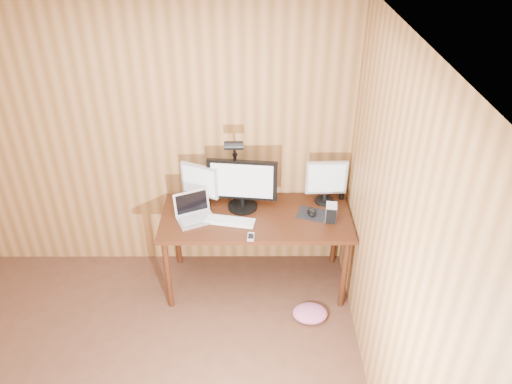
{
  "coord_description": "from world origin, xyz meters",
  "views": [
    {
      "loc": [
        0.92,
        -1.81,
        3.18
      ],
      "look_at": [
        0.93,
        1.58,
        1.02
      ],
      "focal_mm": 35.0,
      "sensor_mm": 36.0,
      "label": 1
    }
  ],
  "objects_px": {
    "desk": "(256,222)",
    "keyboard": "(229,221)",
    "hard_drive": "(331,213)",
    "speaker": "(341,193)",
    "monitor_center": "(242,184)",
    "mouse": "(312,212)",
    "laptop": "(194,212)",
    "monitor_right": "(326,181)",
    "desk_lamp": "(235,161)",
    "monitor_left": "(200,184)",
    "phone": "(251,237)"
  },
  "relations": [
    {
      "from": "laptop",
      "to": "monitor_center",
      "type": "bearing_deg",
      "value": -3.62
    },
    {
      "from": "desk_lamp",
      "to": "laptop",
      "type": "bearing_deg",
      "value": -131.39
    },
    {
      "from": "desk",
      "to": "keyboard",
      "type": "relative_size",
      "value": 3.65
    },
    {
      "from": "desk",
      "to": "mouse",
      "type": "xyz_separation_m",
      "value": [
        0.47,
        -0.05,
        0.15
      ]
    },
    {
      "from": "laptop",
      "to": "desk_lamp",
      "type": "relative_size",
      "value": 0.55
    },
    {
      "from": "desk",
      "to": "hard_drive",
      "type": "xyz_separation_m",
      "value": [
        0.62,
        -0.13,
        0.19
      ]
    },
    {
      "from": "keyboard",
      "to": "mouse",
      "type": "relative_size",
      "value": 3.73
    },
    {
      "from": "keyboard",
      "to": "desk_lamp",
      "type": "distance_m",
      "value": 0.5
    },
    {
      "from": "monitor_center",
      "to": "mouse",
      "type": "xyz_separation_m",
      "value": [
        0.59,
        -0.11,
        -0.22
      ]
    },
    {
      "from": "hard_drive",
      "to": "speaker",
      "type": "relative_size",
      "value": 1.31
    },
    {
      "from": "monitor_center",
      "to": "speaker",
      "type": "height_order",
      "value": "monitor_center"
    },
    {
      "from": "desk",
      "to": "keyboard",
      "type": "height_order",
      "value": "keyboard"
    },
    {
      "from": "mouse",
      "to": "speaker",
      "type": "bearing_deg",
      "value": 68.91
    },
    {
      "from": "phone",
      "to": "speaker",
      "type": "height_order",
      "value": "speaker"
    },
    {
      "from": "desk",
      "to": "keyboard",
      "type": "bearing_deg",
      "value": -144.12
    },
    {
      "from": "desk",
      "to": "mouse",
      "type": "relative_size",
      "value": 13.64
    },
    {
      "from": "monitor_right",
      "to": "keyboard",
      "type": "bearing_deg",
      "value": -161.83
    },
    {
      "from": "monitor_right",
      "to": "speaker",
      "type": "relative_size",
      "value": 3.71
    },
    {
      "from": "desk",
      "to": "monitor_center",
      "type": "height_order",
      "value": "monitor_center"
    },
    {
      "from": "monitor_left",
      "to": "phone",
      "type": "height_order",
      "value": "monitor_left"
    },
    {
      "from": "desk",
      "to": "monitor_left",
      "type": "height_order",
      "value": "monitor_left"
    },
    {
      "from": "desk_lamp",
      "to": "phone",
      "type": "bearing_deg",
      "value": -59.29
    },
    {
      "from": "monitor_right",
      "to": "desk_lamp",
      "type": "height_order",
      "value": "desk_lamp"
    },
    {
      "from": "desk",
      "to": "laptop",
      "type": "height_order",
      "value": "laptop"
    },
    {
      "from": "monitor_right",
      "to": "desk",
      "type": "bearing_deg",
      "value": -168.79
    },
    {
      "from": "monitor_right",
      "to": "hard_drive",
      "type": "xyz_separation_m",
      "value": [
        0.02,
        -0.27,
        -0.14
      ]
    },
    {
      "from": "desk",
      "to": "hard_drive",
      "type": "bearing_deg",
      "value": -11.78
    },
    {
      "from": "speaker",
      "to": "desk_lamp",
      "type": "height_order",
      "value": "desk_lamp"
    },
    {
      "from": "hard_drive",
      "to": "phone",
      "type": "height_order",
      "value": "hard_drive"
    },
    {
      "from": "monitor_left",
      "to": "desk",
      "type": "bearing_deg",
      "value": 10.9
    },
    {
      "from": "monitor_center",
      "to": "phone",
      "type": "relative_size",
      "value": 5.41
    },
    {
      "from": "monitor_left",
      "to": "hard_drive",
      "type": "height_order",
      "value": "monitor_left"
    },
    {
      "from": "phone",
      "to": "desk",
      "type": "bearing_deg",
      "value": 86.84
    },
    {
      "from": "monitor_left",
      "to": "laptop",
      "type": "height_order",
      "value": "monitor_left"
    },
    {
      "from": "desk",
      "to": "monitor_right",
      "type": "bearing_deg",
      "value": 12.95
    },
    {
      "from": "monitor_center",
      "to": "monitor_right",
      "type": "xyz_separation_m",
      "value": [
        0.72,
        0.08,
        -0.03
      ]
    },
    {
      "from": "monitor_right",
      "to": "mouse",
      "type": "distance_m",
      "value": 0.3
    },
    {
      "from": "speaker",
      "to": "desk_lamp",
      "type": "relative_size",
      "value": 0.16
    },
    {
      "from": "laptop",
      "to": "desk",
      "type": "bearing_deg",
      "value": -13.73
    },
    {
      "from": "mouse",
      "to": "desk_lamp",
      "type": "xyz_separation_m",
      "value": [
        -0.65,
        0.18,
        0.39
      ]
    },
    {
      "from": "desk",
      "to": "phone",
      "type": "height_order",
      "value": "phone"
    },
    {
      "from": "hard_drive",
      "to": "monitor_left",
      "type": "bearing_deg",
      "value": 175.65
    },
    {
      "from": "phone",
      "to": "speaker",
      "type": "distance_m",
      "value": 0.98
    },
    {
      "from": "mouse",
      "to": "hard_drive",
      "type": "relative_size",
      "value": 0.83
    },
    {
      "from": "laptop",
      "to": "hard_drive",
      "type": "relative_size",
      "value": 2.61
    },
    {
      "from": "keyboard",
      "to": "desk_lamp",
      "type": "relative_size",
      "value": 0.65
    },
    {
      "from": "mouse",
      "to": "phone",
      "type": "xyz_separation_m",
      "value": [
        -0.51,
        -0.32,
        -0.02
      ]
    },
    {
      "from": "desk",
      "to": "phone",
      "type": "xyz_separation_m",
      "value": [
        -0.04,
        -0.37,
        0.13
      ]
    },
    {
      "from": "monitor_center",
      "to": "desk_lamp",
      "type": "xyz_separation_m",
      "value": [
        -0.06,
        0.07,
        0.18
      ]
    },
    {
      "from": "laptop",
      "to": "keyboard",
      "type": "bearing_deg",
      "value": -36.7
    }
  ]
}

